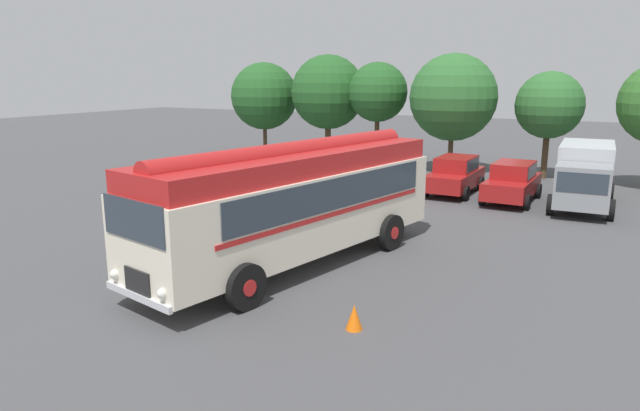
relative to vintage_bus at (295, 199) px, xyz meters
The scene contains 13 objects.
ground_plane 1.92m from the vintage_bus, 132.92° to the right, with size 120.00×120.00×0.00m, color #474749.
vintage_bus is the anchor object (origin of this frame).
car_near_left 12.22m from the vintage_bus, 109.53° to the left, with size 2.34×4.38×1.66m.
car_mid_left 11.53m from the vintage_bus, 98.00° to the left, with size 2.12×4.28×1.66m.
car_mid_right 12.10m from the vintage_bus, 83.25° to the left, with size 2.04×4.24×1.66m.
car_far_right 12.11m from the vintage_bus, 70.64° to the left, with size 2.07×4.26×1.66m.
box_van 13.56m from the vintage_bus, 60.31° to the left, with size 2.44×5.81×2.50m.
tree_far_left 22.73m from the vintage_bus, 125.02° to the left, with size 4.34×4.34×6.06m.
tree_left_of_centre 20.19m from the vintage_bus, 113.97° to the left, with size 4.50×4.50×6.47m.
tree_centre 18.69m from the vintage_bus, 104.99° to the left, with size 3.42×3.42×5.99m.
tree_right_of_centre 17.71m from the vintage_bus, 91.30° to the left, with size 4.66×4.66×6.40m.
tree_far_right 18.63m from the vintage_bus, 76.31° to the left, with size 3.38×3.38×5.44m.
traffic_cone 4.77m from the vintage_bus, 43.92° to the right, with size 0.36×0.36×0.55m, color orange.
Camera 1 is at (7.97, -13.08, 5.24)m, focal length 32.00 mm.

